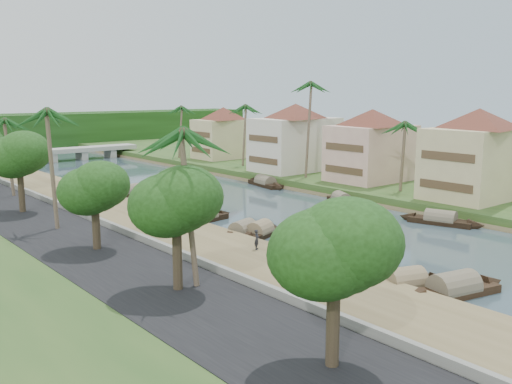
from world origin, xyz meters
TOP-DOWN VIEW (x-y plane):
  - ground at (0.00, 0.00)m, footprint 220.00×220.00m
  - left_bank at (-16.00, 20.00)m, footprint 10.00×180.00m
  - right_bank at (19.00, 20.00)m, footprint 16.00×180.00m
  - road at (-24.50, 20.00)m, footprint 8.00×180.00m
  - retaining_wall at (-20.20, 20.00)m, footprint 0.40×180.00m
  - far_right_fill at (56.00, 20.00)m, footprint 60.00×220.00m
  - treeline at (0.00, 100.00)m, footprint 120.00×14.00m
  - bridge at (0.00, 72.00)m, footprint 28.00×4.00m
  - building_near at (18.99, -2.00)m, footprint 14.85×14.85m
  - building_mid at (19.99, 14.00)m, footprint 14.11×14.11m
  - building_far at (18.99, 28.00)m, footprint 15.59×15.59m
  - building_distant at (19.99, 48.00)m, footprint 12.62×12.62m
  - sampan_0 at (-8.62, -16.44)m, footprint 9.41×3.83m
  - sampan_1 at (-10.09, -13.64)m, footprint 7.61×4.13m
  - sampan_2 at (-9.66, -8.43)m, footprint 9.75×3.21m
  - sampan_3 at (-9.86, -2.21)m, footprint 8.80×3.82m
  - sampan_4 at (-10.17, -2.22)m, footprint 6.46×3.53m
  - sampan_5 at (-8.56, 3.58)m, footprint 6.89×3.95m
  - sampan_6 at (-9.62, 4.78)m, footprint 7.32×3.88m
  - sampan_7 at (-9.10, 12.01)m, footprint 7.88×2.52m
  - sampan_8 at (-8.51, 16.08)m, footprint 7.21×2.06m
  - sampan_9 at (-9.18, 18.69)m, footprint 8.01×4.85m
  - sampan_10 at (-9.25, 21.39)m, footprint 6.68×2.95m
  - sampan_11 at (-9.34, 22.66)m, footprint 7.32×2.76m
  - sampan_12 at (-8.24, 30.37)m, footprint 9.29×2.57m
  - sampan_13 at (-9.58, 33.27)m, footprint 8.43×2.63m
  - sampan_14 at (8.78, -4.26)m, footprint 4.11×8.89m
  - sampan_15 at (8.88, 9.23)m, footprint 4.73×7.44m
  - sampan_16 at (10.27, 24.89)m, footprint 3.33×9.52m
  - canoe_1 at (-4.62, -4.83)m, footprint 4.36×1.21m
  - canoe_2 at (-9.01, 20.18)m, footprint 5.58×1.26m
  - palm_1 at (16.00, 5.99)m, footprint 3.20×3.20m
  - palm_2 at (15.00, 21.39)m, footprint 3.20×3.20m
  - palm_3 at (16.00, 37.11)m, footprint 3.20×3.20m
  - palm_4 at (-23.00, -7.31)m, footprint 3.20×3.20m
  - palm_5 at (-24.00, 13.03)m, footprint 3.20×3.20m
  - palm_6 at (-22.00, 31.97)m, footprint 3.20×3.20m
  - palm_7 at (14.00, 53.50)m, footprint 3.20×3.20m
  - tree_0 at (-24.00, -19.81)m, footprint 4.77×4.77m
  - tree_1 at (-24.00, -7.03)m, footprint 4.69×4.69m
  - tree_2 at (-24.00, 4.65)m, footprint 4.46×4.46m
  - tree_3 at (-24.00, 22.22)m, footprint 5.15×5.15m
  - tree_6 at (24.00, 31.04)m, footprint 4.11×4.11m
  - person_near at (-13.33, -1.73)m, footprint 0.70×0.67m
  - person_far at (-16.86, 9.73)m, footprint 0.80×0.68m

SIDE VIEW (x-z plane):
  - ground at x=0.00m, z-range 0.00..0.00m
  - canoe_1 at x=-4.62m, z-range -0.25..0.45m
  - canoe_2 at x=-9.01m, z-range -0.30..0.50m
  - left_bank at x=-16.00m, z-range 0.00..0.80m
  - sampan_10 at x=-9.25m, z-range -0.52..1.34m
  - sampan_4 at x=-10.17m, z-range -0.53..1.34m
  - sampan_15 at x=8.88m, z-range -0.61..1.43m
  - sampan_9 at x=-9.18m, z-range -0.62..1.45m
  - sampan_7 at x=-9.10m, z-range -0.63..1.45m
  - sampan_11 at x=-9.34m, z-range -0.63..1.45m
  - sampan_14 at x=8.78m, z-range -0.66..1.48m
  - sampan_6 at x=-9.62m, z-range -0.66..1.49m
  - sampan_12 at x=-8.24m, z-range -0.68..1.51m
  - sampan_5 at x=-8.56m, z-range -0.67..1.50m
  - sampan_1 at x=-10.09m, z-range -0.70..1.53m
  - sampan_8 at x=-8.51m, z-range -0.70..1.53m
  - sampan_16 at x=10.27m, z-range -0.72..1.55m
  - sampan_13 at x=-9.58m, z-range -0.71..1.55m
  - sampan_3 at x=-9.86m, z-range -0.74..1.57m
  - sampan_0 at x=-8.62m, z-range -0.78..1.62m
  - sampan_2 at x=-9.66m, z-range -0.82..1.66m
  - far_right_fill at x=56.00m, z-range 0.00..1.15m
  - right_bank at x=19.00m, z-range 0.00..1.20m
  - road at x=-24.50m, z-range 0.00..1.40m
  - retaining_wall at x=-20.20m, z-range 0.80..1.90m
  - person_far at x=-16.86m, z-range 0.80..2.26m
  - person_near at x=-13.33m, z-range 0.80..2.42m
  - bridge at x=0.00m, z-range 0.52..2.92m
  - treeline at x=0.00m, z-range 0.00..8.00m
  - building_distant at x=19.99m, z-range 1.28..10.48m
  - tree_2 at x=-24.00m, z-range 2.75..9.30m
  - building_mid at x=19.99m, z-range 1.28..10.98m
  - tree_6 at x=24.00m, z-range 2.78..9.53m
  - building_near at x=18.99m, z-range 1.28..11.48m
  - building_far at x=18.99m, z-range 1.28..11.48m
  - tree_0 at x=-24.00m, z-range 3.00..10.32m
  - tree_1 at x=-24.00m, z-range 3.07..10.46m
  - tree_3 at x=-24.00m, z-range 3.13..11.00m
  - palm_1 at x=16.00m, z-range 4.37..14.19m
  - palm_6 at x=-22.00m, z-range 4.78..15.05m
  - palm_7 at x=14.00m, z-range 4.81..15.53m
  - palm_3 at x=16.00m, z-range 5.05..16.29m
  - palm_4 at x=-23.00m, z-range 5.20..16.35m
  - palm_5 at x=-24.00m, z-range 5.51..17.34m
  - palm_2 at x=15.00m, z-range 6.64..21.36m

